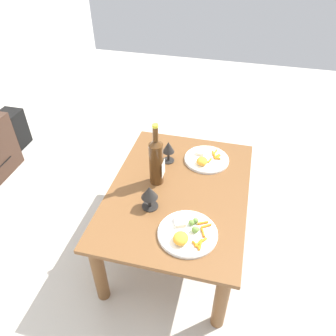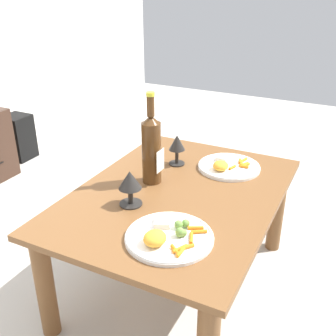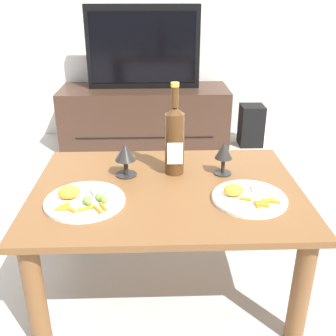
{
  "view_description": "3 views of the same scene",
  "coord_description": "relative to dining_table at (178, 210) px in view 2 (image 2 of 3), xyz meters",
  "views": [
    {
      "loc": [
        -1.33,
        -0.27,
        1.73
      ],
      "look_at": [
        0.05,
        0.07,
        0.57
      ],
      "focal_mm": 35.17,
      "sensor_mm": 36.0,
      "label": 1
    },
    {
      "loc": [
        -1.3,
        -0.6,
        1.26
      ],
      "look_at": [
        0.0,
        0.04,
        0.57
      ],
      "focal_mm": 43.43,
      "sensor_mm": 36.0,
      "label": 2
    },
    {
      "loc": [
        -0.04,
        -1.39,
        1.19
      ],
      "look_at": [
        0.01,
        0.05,
        0.53
      ],
      "focal_mm": 42.53,
      "sensor_mm": 36.0,
      "label": 3
    }
  ],
  "objects": [
    {
      "name": "dinner_plate_right",
      "position": [
        0.3,
        -0.11,
        0.1
      ],
      "size": [
        0.28,
        0.28,
        0.05
      ],
      "color": "white",
      "rests_on": "dining_table"
    },
    {
      "name": "ground_plane",
      "position": [
        0.0,
        0.0,
        -0.39
      ],
      "size": [
        6.4,
        6.4,
        0.0
      ],
      "primitive_type": "plane",
      "color": "#B7B2A8"
    },
    {
      "name": "floor_speaker",
      "position": [
        0.73,
        1.65,
        -0.22
      ],
      "size": [
        0.18,
        0.18,
        0.33
      ],
      "primitive_type": "cube",
      "rotation": [
        0.0,
        0.0,
        0.0
      ],
      "color": "black",
      "rests_on": "ground_plane"
    },
    {
      "name": "wine_bottle",
      "position": [
        0.04,
        0.14,
        0.24
      ],
      "size": [
        0.08,
        0.08,
        0.38
      ],
      "color": "#4C2D14",
      "rests_on": "dining_table"
    },
    {
      "name": "dinner_plate_left",
      "position": [
        -0.31,
        -0.11,
        0.1
      ],
      "size": [
        0.29,
        0.29,
        0.06
      ],
      "color": "white",
      "rests_on": "dining_table"
    },
    {
      "name": "dining_table",
      "position": [
        0.0,
        0.0,
        0.0
      ],
      "size": [
        1.05,
        0.77,
        0.47
      ],
      "color": "brown",
      "rests_on": "ground_plane"
    },
    {
      "name": "goblet_right",
      "position": [
        0.24,
        0.12,
        0.18
      ],
      "size": [
        0.07,
        0.07,
        0.14
      ],
      "color": "black",
      "rests_on": "dining_table"
    },
    {
      "name": "goblet_left",
      "position": [
        -0.17,
        0.12,
        0.18
      ],
      "size": [
        0.09,
        0.09,
        0.14
      ],
      "color": "black",
      "rests_on": "dining_table"
    }
  ]
}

